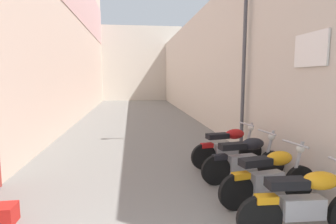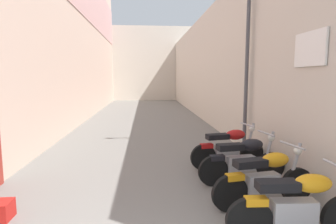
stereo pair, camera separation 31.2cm
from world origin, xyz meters
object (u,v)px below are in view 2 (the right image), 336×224
Objects in this scene: motorcycle_third at (243,159)px; street_lamp at (245,43)px; motorcycle_nearest at (299,205)px; motorcycle_second at (265,177)px; motorcycle_fourth at (229,147)px.

motorcycle_third is 3.34m from street_lamp.
motorcycle_nearest is 1.99m from motorcycle_third.
motorcycle_nearest is at bearing -89.99° from motorcycle_second.
street_lamp is at bearing 80.16° from motorcycle_nearest.
motorcycle_fourth is (-0.00, 0.97, 0.00)m from motorcycle_third.
motorcycle_third is (0.00, 1.01, 0.00)m from motorcycle_second.
street_lamp is (0.71, 3.11, 2.50)m from motorcycle_second.
motorcycle_fourth is (-0.00, 2.95, 0.00)m from motorcycle_nearest.
motorcycle_nearest is at bearing -99.84° from street_lamp.
motorcycle_second is at bearing -90.00° from motorcycle_third.
street_lamp is (0.71, 2.09, 2.50)m from motorcycle_third.
motorcycle_fourth is at bearing -122.19° from street_lamp.
motorcycle_second is 0.35× the size of street_lamp.
motorcycle_fourth is 0.35× the size of street_lamp.
motorcycle_second is (-0.00, 0.97, 0.00)m from motorcycle_nearest.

